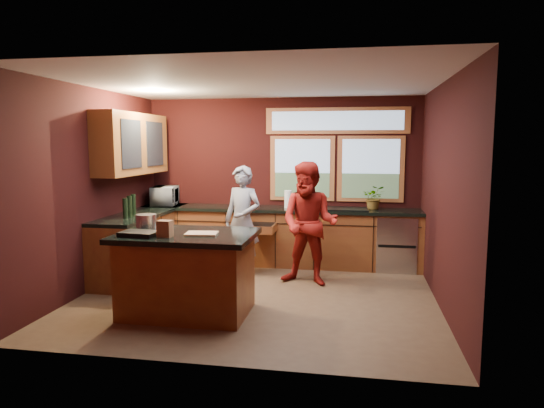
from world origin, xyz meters
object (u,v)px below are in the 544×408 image
(person_red, at_px, (309,224))
(cutting_board, at_px, (202,234))
(island, at_px, (187,273))
(stock_pot, at_px, (146,222))
(person_grey, at_px, (243,221))

(person_red, bearing_deg, cutting_board, -113.84)
(island, distance_m, stock_pot, 0.80)
(cutting_board, bearing_deg, stock_pot, 165.07)
(person_red, height_order, cutting_board, person_red)
(person_red, bearing_deg, island, -119.61)
(person_grey, bearing_deg, stock_pot, -97.40)
(person_grey, height_order, cutting_board, person_grey)
(stock_pot, bearing_deg, cutting_board, -14.93)
(island, height_order, person_grey, person_grey)
(island, relative_size, cutting_board, 4.43)
(cutting_board, height_order, stock_pot, stock_pot)
(person_grey, bearing_deg, island, -79.00)
(person_red, height_order, stock_pot, person_red)
(person_grey, distance_m, cutting_board, 1.81)
(stock_pot, bearing_deg, person_red, 34.73)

